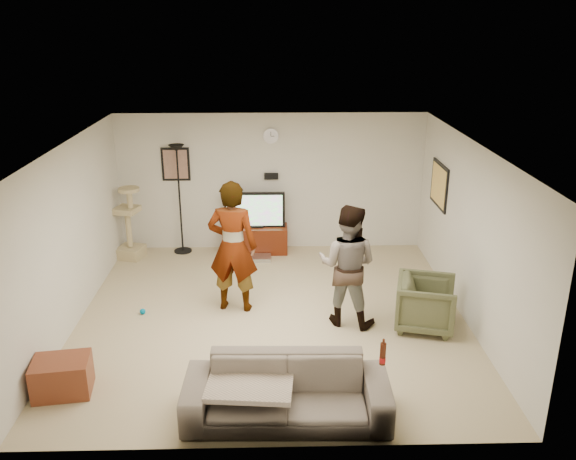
{
  "coord_description": "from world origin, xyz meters",
  "views": [
    {
      "loc": [
        0.03,
        -7.59,
        4.09
      ],
      "look_at": [
        0.24,
        0.2,
        1.25
      ],
      "focal_mm": 36.85,
      "sensor_mm": 36.0,
      "label": 1
    }
  ],
  "objects_px": {
    "cat_tree": "(128,223)",
    "person_left": "(233,247)",
    "beer_bottle": "(383,354)",
    "tv": "(255,210)",
    "floor_lamp": "(180,200)",
    "sofa": "(287,391)",
    "side_table": "(62,376)",
    "armchair": "(426,304)",
    "person_right": "(347,265)",
    "tv_stand": "(255,239)"
  },
  "relations": [
    {
      "from": "person_right",
      "to": "beer_bottle",
      "type": "bearing_deg",
      "value": 114.58
    },
    {
      "from": "cat_tree",
      "to": "armchair",
      "type": "bearing_deg",
      "value": -29.69
    },
    {
      "from": "floor_lamp",
      "to": "armchair",
      "type": "xyz_separation_m",
      "value": [
        3.76,
        -2.91,
        -0.63
      ]
    },
    {
      "from": "tv_stand",
      "to": "person_right",
      "type": "relative_size",
      "value": 0.67
    },
    {
      "from": "cat_tree",
      "to": "person_left",
      "type": "xyz_separation_m",
      "value": [
        1.98,
        -2.01,
        0.32
      ]
    },
    {
      "from": "tv_stand",
      "to": "side_table",
      "type": "distance_m",
      "value": 4.75
    },
    {
      "from": "side_table",
      "to": "floor_lamp",
      "type": "bearing_deg",
      "value": 79.99
    },
    {
      "from": "person_left",
      "to": "side_table",
      "type": "bearing_deg",
      "value": 56.99
    },
    {
      "from": "tv_stand",
      "to": "armchair",
      "type": "xyz_separation_m",
      "value": [
        2.42,
        -2.86,
        0.12
      ]
    },
    {
      "from": "tv_stand",
      "to": "cat_tree",
      "type": "relative_size",
      "value": 0.89
    },
    {
      "from": "tv_stand",
      "to": "side_table",
      "type": "relative_size",
      "value": 1.86
    },
    {
      "from": "cat_tree",
      "to": "armchair",
      "type": "height_order",
      "value": "cat_tree"
    },
    {
      "from": "person_right",
      "to": "sofa",
      "type": "bearing_deg",
      "value": 88.32
    },
    {
      "from": "tv",
      "to": "person_right",
      "type": "relative_size",
      "value": 0.63
    },
    {
      "from": "tv_stand",
      "to": "floor_lamp",
      "type": "height_order",
      "value": "floor_lamp"
    },
    {
      "from": "floor_lamp",
      "to": "cat_tree",
      "type": "relative_size",
      "value": 1.51
    },
    {
      "from": "cat_tree",
      "to": "armchair",
      "type": "relative_size",
      "value": 1.66
    },
    {
      "from": "cat_tree",
      "to": "tv",
      "type": "bearing_deg",
      "value": 5.44
    },
    {
      "from": "person_left",
      "to": "side_table",
      "type": "distance_m",
      "value": 2.86
    },
    {
      "from": "armchair",
      "to": "side_table",
      "type": "bearing_deg",
      "value": 121.74
    },
    {
      "from": "sofa",
      "to": "side_table",
      "type": "distance_m",
      "value": 2.61
    },
    {
      "from": "beer_bottle",
      "to": "tv_stand",
      "type": "bearing_deg",
      "value": 107.07
    },
    {
      "from": "tv",
      "to": "person_left",
      "type": "height_order",
      "value": "person_left"
    },
    {
      "from": "tv_stand",
      "to": "side_table",
      "type": "bearing_deg",
      "value": -116.18
    },
    {
      "from": "armchair",
      "to": "cat_tree",
      "type": "bearing_deg",
      "value": 74.83
    },
    {
      "from": "tv_stand",
      "to": "person_left",
      "type": "height_order",
      "value": "person_left"
    },
    {
      "from": "armchair",
      "to": "side_table",
      "type": "distance_m",
      "value": 4.73
    },
    {
      "from": "sofa",
      "to": "beer_bottle",
      "type": "height_order",
      "value": "beer_bottle"
    },
    {
      "from": "sofa",
      "to": "armchair",
      "type": "distance_m",
      "value": 2.74
    },
    {
      "from": "tv_stand",
      "to": "side_table",
      "type": "height_order",
      "value": "tv_stand"
    },
    {
      "from": "cat_tree",
      "to": "person_left",
      "type": "relative_size",
      "value": 0.67
    },
    {
      "from": "cat_tree",
      "to": "side_table",
      "type": "distance_m",
      "value": 4.08
    },
    {
      "from": "tv",
      "to": "side_table",
      "type": "bearing_deg",
      "value": -116.18
    },
    {
      "from": "sofa",
      "to": "side_table",
      "type": "xyz_separation_m",
      "value": [
        -2.55,
        0.51,
        -0.11
      ]
    },
    {
      "from": "beer_bottle",
      "to": "person_left",
      "type": "bearing_deg",
      "value": 123.93
    },
    {
      "from": "tv",
      "to": "floor_lamp",
      "type": "xyz_separation_m",
      "value": [
        -1.34,
        0.04,
        0.18
      ]
    },
    {
      "from": "tv",
      "to": "floor_lamp",
      "type": "height_order",
      "value": "floor_lamp"
    },
    {
      "from": "cat_tree",
      "to": "beer_bottle",
      "type": "xyz_separation_m",
      "value": [
        3.69,
        -4.56,
        0.11
      ]
    },
    {
      "from": "floor_lamp",
      "to": "person_left",
      "type": "height_order",
      "value": "floor_lamp"
    },
    {
      "from": "person_left",
      "to": "side_table",
      "type": "relative_size",
      "value": 3.1
    },
    {
      "from": "beer_bottle",
      "to": "side_table",
      "type": "xyz_separation_m",
      "value": [
        -3.56,
        0.51,
        -0.55
      ]
    },
    {
      "from": "person_right",
      "to": "armchair",
      "type": "distance_m",
      "value": 1.21
    },
    {
      "from": "tv_stand",
      "to": "sofa",
      "type": "height_order",
      "value": "sofa"
    },
    {
      "from": "tv",
      "to": "armchair",
      "type": "height_order",
      "value": "tv"
    },
    {
      "from": "floor_lamp",
      "to": "beer_bottle",
      "type": "distance_m",
      "value": 5.58
    },
    {
      "from": "floor_lamp",
      "to": "tv",
      "type": "bearing_deg",
      "value": -1.93
    },
    {
      "from": "person_left",
      "to": "armchair",
      "type": "xyz_separation_m",
      "value": [
        2.67,
        -0.64,
        -0.62
      ]
    },
    {
      "from": "floor_lamp",
      "to": "beer_bottle",
      "type": "relative_size",
      "value": 7.95
    },
    {
      "from": "cat_tree",
      "to": "side_table",
      "type": "relative_size",
      "value": 2.09
    },
    {
      "from": "tv",
      "to": "person_right",
      "type": "height_order",
      "value": "person_right"
    }
  ]
}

